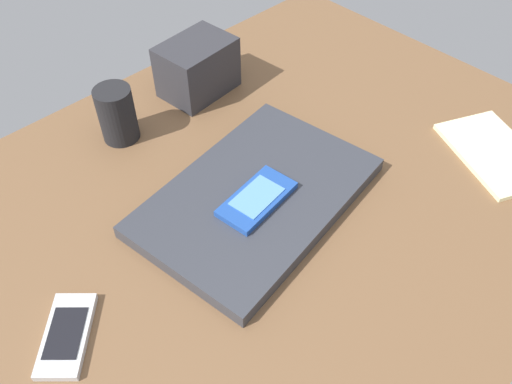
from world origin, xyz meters
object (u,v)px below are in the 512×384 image
Objects in this scene: cell_phone_on_desk at (68,337)px; desk_organizer at (197,68)px; cell_phone_on_laptop at (257,199)px; notepad at (495,153)px; laptop_closed at (256,196)px; pen_cup at (117,114)px.

desk_organizer is (-43.41, -27.71, 4.31)cm from cell_phone_on_desk.
cell_phone_on_desk is at bearing -2.02° from cell_phone_on_laptop.
notepad is (-66.69, 19.08, -0.13)cm from cell_phone_on_desk.
pen_cup is (6.07, -26.18, 3.62)cm from laptop_closed.
cell_phone_on_desk is (30.43, -1.07, -2.22)cm from cell_phone_on_laptop.
pen_cup reaches higher than notepad.
cell_phone_on_desk is at bearing -7.40° from laptop_closed.
cell_phone_on_laptop reaches higher than cell_phone_on_desk.
notepad is at bearing 131.88° from pen_cup.
pen_cup is at bearing -133.94° from cell_phone_on_desk.
notepad is (-34.94, 19.56, -0.71)cm from laptop_closed.
cell_phone_on_laptop is at bearing -1.33° from notepad.
pen_cup reaches higher than cell_phone_on_laptop.
cell_phone_on_desk is 0.64× the size of notepad.
pen_cup is (41.01, -45.74, 4.33)cm from notepad.
cell_phone_on_laptop is 1.09× the size of cell_phone_on_desk.
cell_phone_on_laptop reaches higher than notepad.
desk_organizer reaches higher than laptop_closed.
cell_phone_on_laptop is at bearing 99.71° from pen_cup.
laptop_closed is at bearing -130.38° from cell_phone_on_laptop.
notepad is 1.92× the size of pen_cup.
laptop_closed reaches higher than notepad.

